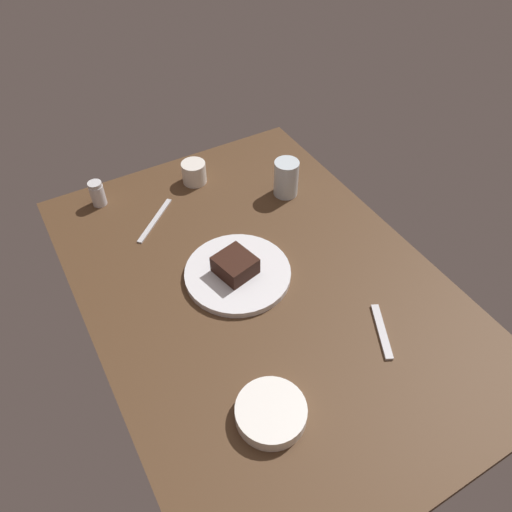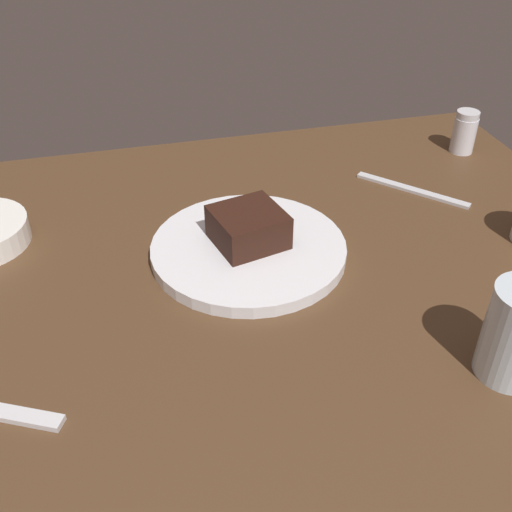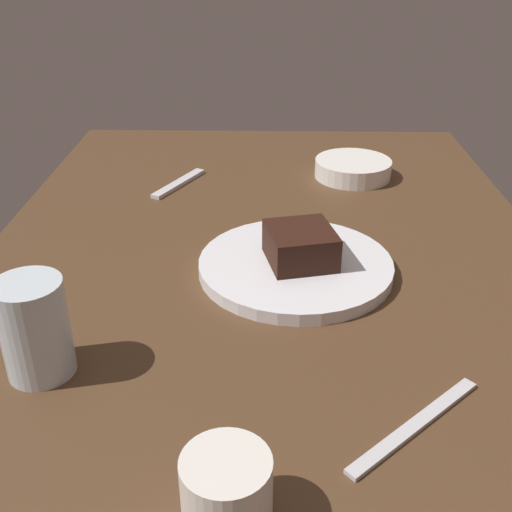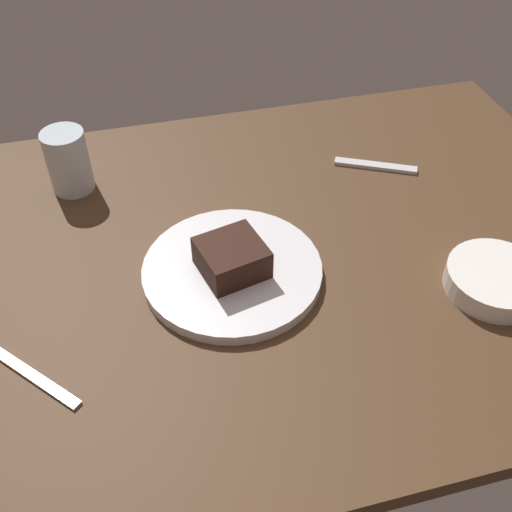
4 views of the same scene
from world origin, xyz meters
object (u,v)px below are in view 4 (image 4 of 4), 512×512
(dessert_plate, at_px, (232,271))
(butter_knife, at_px, (25,371))
(dessert_spoon, at_px, (376,166))
(side_bowl, at_px, (495,280))
(chocolate_cake_slice, at_px, (232,258))
(water_glass, at_px, (68,161))

(dessert_plate, height_order, butter_knife, dessert_plate)
(dessert_plate, relative_size, dessert_spoon, 1.79)
(dessert_plate, height_order, side_bowl, side_bowl)
(dessert_plate, relative_size, chocolate_cake_slice, 2.98)
(dessert_plate, bearing_deg, dessert_spoon, 32.90)
(dessert_plate, xyz_separation_m, side_bowl, (0.37, -0.12, 0.01))
(side_bowl, distance_m, butter_knife, 0.67)
(dessert_spoon, height_order, butter_knife, dessert_spoon)
(side_bowl, distance_m, dessert_spoon, 0.33)
(side_bowl, relative_size, butter_knife, 0.76)
(butter_knife, bearing_deg, chocolate_cake_slice, 66.53)
(dessert_plate, height_order, dessert_spoon, dessert_plate)
(chocolate_cake_slice, relative_size, dessert_spoon, 0.60)
(chocolate_cake_slice, height_order, side_bowl, chocolate_cake_slice)
(chocolate_cake_slice, relative_size, water_glass, 0.82)
(side_bowl, xyz_separation_m, dessert_spoon, (-0.05, 0.33, -0.01))
(chocolate_cake_slice, xyz_separation_m, dessert_spoon, (0.32, 0.21, -0.04))
(water_glass, height_order, butter_knife, water_glass)
(chocolate_cake_slice, height_order, water_glass, water_glass)
(dessert_spoon, xyz_separation_m, butter_knife, (-0.62, -0.31, -0.00))
(chocolate_cake_slice, height_order, butter_knife, chocolate_cake_slice)
(dessert_plate, xyz_separation_m, water_glass, (-0.22, 0.28, 0.05))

